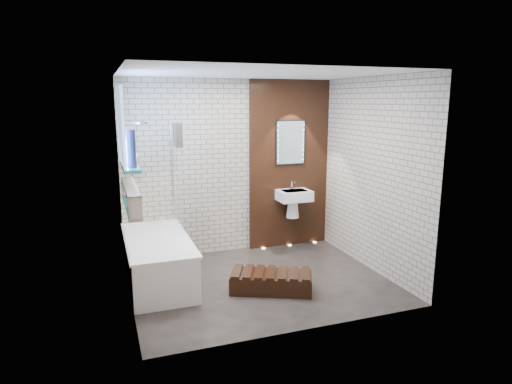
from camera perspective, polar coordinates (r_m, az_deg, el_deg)
name	(u,v)px	position (r m, az deg, el deg)	size (l,w,h in m)	color
ground	(260,282)	(5.82, 0.51, -11.45)	(3.20, 3.20, 0.00)	black
room_shell	(260,182)	(5.44, 0.53, 1.24)	(3.24, 3.20, 2.60)	tan
walnut_panel	(289,165)	(6.95, 4.29, 3.51)	(1.30, 0.06, 2.60)	black
clerestory_window	(123,134)	(5.39, -16.79, 7.10)	(0.18, 1.00, 0.94)	#7FADE0
display_niche	(131,197)	(5.29, -15.80, -0.60)	(0.14, 1.30, 0.26)	teal
bathtub	(158,260)	(5.86, -12.51, -8.51)	(0.79, 1.74, 0.70)	white
bath_screen	(177,176)	(6.07, -10.13, 1.98)	(0.01, 0.78, 1.40)	white
towel	(178,135)	(5.85, -10.06, 7.24)	(0.09, 0.24, 0.31)	#2A2421
shower_head	(141,123)	(6.00, -14.57, 8.59)	(0.18, 0.18, 0.02)	silver
washbasin	(294,199)	(6.87, 4.89, -0.93)	(0.50, 0.36, 0.58)	white
led_mirror	(290,143)	(6.88, 4.46, 6.36)	(0.50, 0.02, 0.70)	black
walnut_step	(271,282)	(5.53, 1.96, -11.51)	(0.98, 0.44, 0.22)	black
niche_bottles	(130,196)	(5.44, -15.90, -0.56)	(0.07, 0.80, 0.17)	maroon
sill_vases	(130,153)	(5.36, -15.88, 4.89)	(0.18, 0.64, 0.42)	white
floor_uplights	(290,245)	(7.19, 4.36, -6.83)	(0.96, 0.06, 0.01)	#FFD899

